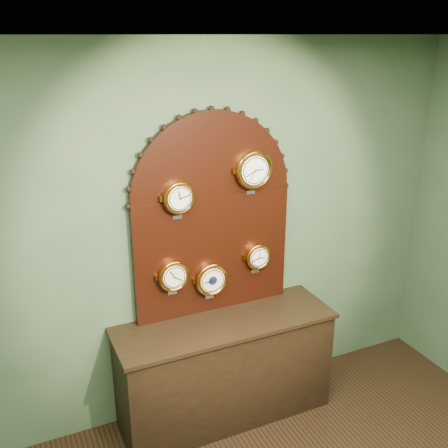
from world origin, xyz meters
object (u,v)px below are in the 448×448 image
display_board (212,209)px  hygrometer (173,275)px  roman_clock (179,198)px  barometer (211,279)px  shop_counter (225,370)px  arabic_clock (253,170)px  tide_clock (257,256)px

display_board → hygrometer: 0.55m
roman_clock → barometer: (0.23, -0.00, -0.66)m
roman_clock → hygrometer: (-0.06, -0.00, -0.57)m
shop_counter → display_board: display_board is taller
roman_clock → barometer: size_ratio=0.92×
arabic_clock → tide_clock: 0.68m
hygrometer → tide_clock: size_ratio=1.11×
arabic_clock → barometer: bearing=179.9°
shop_counter → tide_clock: (0.34, 0.15, 0.82)m
shop_counter → roman_clock: 1.40m
arabic_clock → tide_clock: arabic_clock is taller
shop_counter → arabic_clock: 1.54m
shop_counter → arabic_clock: size_ratio=4.85×
shop_counter → arabic_clock: arabic_clock is taller
arabic_clock → hygrometer: arabic_clock is taller
shop_counter → barometer: barometer is taller
shop_counter → barometer: (-0.04, 0.15, 0.71)m
barometer → roman_clock: bearing=179.8°
shop_counter → hygrometer: (-0.33, 0.15, 0.80)m
hygrometer → shop_counter: bearing=-24.6°
hygrometer → tide_clock: bearing=0.1°
display_board → tide_clock: (0.34, -0.07, -0.40)m
roman_clock → arabic_clock: arabic_clock is taller
roman_clock → hygrometer: roman_clock is taller
display_board → tide_clock: 0.53m
arabic_clock → barometer: size_ratio=1.09×
tide_clock → roman_clock: bearing=-179.9°
display_board → arabic_clock: 0.40m
hygrometer → barometer: (0.29, -0.00, -0.09)m
display_board → tide_clock: size_ratio=6.06×
roman_clock → hygrometer: bearing=-180.0°
display_board → roman_clock: bearing=-166.5°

